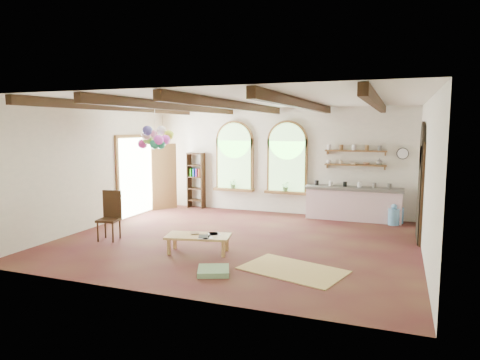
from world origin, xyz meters
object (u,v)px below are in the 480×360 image
at_px(kitchen_counter, 353,203).
at_px(coffee_table, 198,237).
at_px(balloon_cluster, 155,138).
at_px(side_chair, 109,226).

height_order(kitchen_counter, coffee_table, kitchen_counter).
bearing_deg(balloon_cluster, kitchen_counter, 25.87).
relative_size(kitchen_counter, side_chair, 2.34).
xyz_separation_m(side_chair, balloon_cluster, (0.16, 1.83, 2.00)).
bearing_deg(kitchen_counter, coffee_table, -121.28).
bearing_deg(side_chair, balloon_cluster, 84.94).
xyz_separation_m(coffee_table, side_chair, (-2.41, 0.22, -0.00)).
bearing_deg(kitchen_counter, side_chair, -140.39).
bearing_deg(side_chair, kitchen_counter, 39.61).
height_order(coffee_table, balloon_cluster, balloon_cluster).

